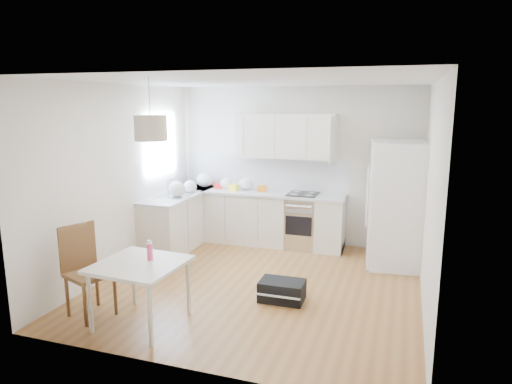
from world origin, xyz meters
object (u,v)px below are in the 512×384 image
refrigerator (397,204)px  dining_table (140,269)px  dining_chair (90,272)px  gym_bag (282,291)px

refrigerator → dining_table: bearing=-137.8°
dining_chair → gym_bag: (1.99, 1.10, -0.40)m
refrigerator → gym_bag: 2.36m
refrigerator → dining_chair: (-3.27, -2.91, -0.41)m
dining_table → dining_chair: bearing=-174.9°
refrigerator → dining_table: (-2.61, -2.89, -0.30)m
gym_bag → refrigerator: bearing=54.0°
refrigerator → gym_bag: size_ratio=3.40×
gym_bag → dining_chair: bearing=-151.9°
dining_table → gym_bag: dining_table is taller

